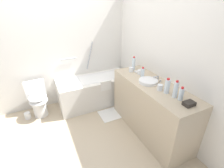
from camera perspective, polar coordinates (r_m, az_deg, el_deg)
ground_plane at (r=2.86m, az=-11.74°, el=-18.91°), size 3.95×3.95×0.00m
wall_back_tiled at (r=3.49m, az=-19.40°, el=10.85°), size 3.35×0.10×2.31m
wall_right_mirror at (r=2.87m, az=16.91°, el=7.98°), size 0.10×3.03×2.31m
bathtub at (r=3.57m, az=-6.14°, el=-1.96°), size 1.54×0.69×1.29m
toilet at (r=3.45m, az=-24.63°, el=-5.07°), size 0.40×0.52×0.69m
vanity_counter at (r=2.81m, az=13.36°, el=-8.19°), size 0.56×1.60×0.90m
sink_basin at (r=2.60m, az=12.67°, el=0.97°), size 0.30×0.30×0.05m
sink_faucet at (r=2.70m, az=15.73°, el=1.91°), size 0.11×0.15×0.08m
water_bottle_0 at (r=2.26m, az=21.53°, el=-1.84°), size 0.06×0.06×0.24m
water_bottle_1 at (r=2.74m, az=10.72°, el=3.91°), size 0.06×0.06×0.18m
water_bottle_2 at (r=2.24m, az=23.21°, el=-3.27°), size 0.06×0.06×0.18m
water_bottle_3 at (r=2.33m, az=18.88°, el=-0.74°), size 0.07×0.07×0.22m
water_bottle_4 at (r=3.03m, az=7.64°, el=7.13°), size 0.06×0.06×0.25m
drinking_glass_0 at (r=2.88m, az=9.70°, el=4.19°), size 0.08×0.08×0.08m
drinking_glass_1 at (r=2.40m, az=16.52°, el=-1.16°), size 0.07×0.07×0.09m
drinking_glass_2 at (r=2.96m, az=6.76°, el=5.08°), size 0.08×0.08×0.08m
amenity_basket at (r=2.19m, az=25.51°, el=-6.25°), size 0.14×0.10×0.05m
soap_dish at (r=2.98m, az=8.84°, el=4.43°), size 0.09×0.06×0.02m
bath_mat at (r=3.35m, az=0.54°, el=-10.31°), size 0.56×0.39×0.01m
toilet_paper_roll at (r=3.59m, az=-27.59°, el=-9.84°), size 0.11×0.11×0.13m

